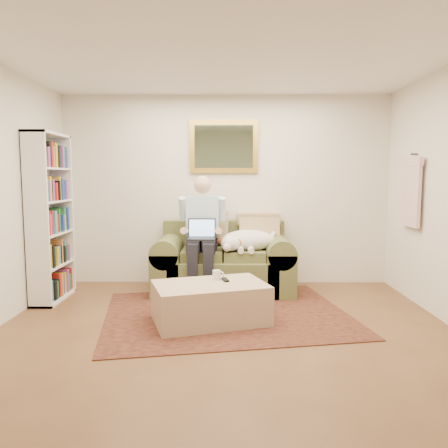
{
  "coord_description": "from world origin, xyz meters",
  "views": [
    {
      "loc": [
        0.03,
        -3.58,
        1.48
      ],
      "look_at": [
        -0.01,
        1.37,
        0.95
      ],
      "focal_mm": 35.0,
      "sensor_mm": 36.0,
      "label": 1
    }
  ],
  "objects_px": {
    "seated_man": "(202,236)",
    "coffee_mug": "(217,275)",
    "ottoman": "(210,303)",
    "sofa": "(223,268)",
    "sleeping_dog": "(248,240)",
    "bookshelf": "(50,218)",
    "laptop": "(202,234)"
  },
  "relations": [
    {
      "from": "seated_man",
      "to": "coffee_mug",
      "type": "bearing_deg",
      "value": -77.15
    },
    {
      "from": "seated_man",
      "to": "ottoman",
      "type": "relative_size",
      "value": 1.35
    },
    {
      "from": "sofa",
      "to": "sleeping_dog",
      "type": "relative_size",
      "value": 2.43
    },
    {
      "from": "seated_man",
      "to": "bookshelf",
      "type": "relative_size",
      "value": 0.75
    },
    {
      "from": "coffee_mug",
      "to": "bookshelf",
      "type": "distance_m",
      "value": 2.19
    },
    {
      "from": "sofa",
      "to": "bookshelf",
      "type": "xyz_separation_m",
      "value": [
        -2.07,
        -0.42,
        0.69
      ]
    },
    {
      "from": "sofa",
      "to": "seated_man",
      "type": "bearing_deg",
      "value": -148.55
    },
    {
      "from": "sofa",
      "to": "laptop",
      "type": "xyz_separation_m",
      "value": [
        -0.27,
        -0.23,
        0.48
      ]
    },
    {
      "from": "coffee_mug",
      "to": "laptop",
      "type": "bearing_deg",
      "value": 103.86
    },
    {
      "from": "ottoman",
      "to": "seated_man",
      "type": "bearing_deg",
      "value": 97.68
    },
    {
      "from": "sofa",
      "to": "seated_man",
      "type": "height_order",
      "value": "seated_man"
    },
    {
      "from": "bookshelf",
      "to": "sofa",
      "type": "bearing_deg",
      "value": 11.34
    },
    {
      "from": "seated_man",
      "to": "laptop",
      "type": "relative_size",
      "value": 4.33
    },
    {
      "from": "sofa",
      "to": "ottoman",
      "type": "relative_size",
      "value": 1.6
    },
    {
      "from": "seated_man",
      "to": "ottoman",
      "type": "height_order",
      "value": "seated_man"
    },
    {
      "from": "laptop",
      "to": "ottoman",
      "type": "height_order",
      "value": "laptop"
    },
    {
      "from": "coffee_mug",
      "to": "sofa",
      "type": "bearing_deg",
      "value": 86.78
    },
    {
      "from": "seated_man",
      "to": "bookshelf",
      "type": "bearing_deg",
      "value": -172.05
    },
    {
      "from": "bookshelf",
      "to": "laptop",
      "type": "bearing_deg",
      "value": 5.79
    },
    {
      "from": "laptop",
      "to": "seated_man",
      "type": "bearing_deg",
      "value": 90.0
    },
    {
      "from": "seated_man",
      "to": "sleeping_dog",
      "type": "relative_size",
      "value": 2.04
    },
    {
      "from": "sofa",
      "to": "laptop",
      "type": "height_order",
      "value": "laptop"
    },
    {
      "from": "sleeping_dog",
      "to": "sofa",
      "type": "bearing_deg",
      "value": 164.26
    },
    {
      "from": "ottoman",
      "to": "coffee_mug",
      "type": "xyz_separation_m",
      "value": [
        0.06,
        0.17,
        0.25
      ]
    },
    {
      "from": "sofa",
      "to": "coffee_mug",
      "type": "height_order",
      "value": "sofa"
    },
    {
      "from": "ottoman",
      "to": "sofa",
      "type": "bearing_deg",
      "value": 84.43
    },
    {
      "from": "seated_man",
      "to": "coffee_mug",
      "type": "height_order",
      "value": "seated_man"
    },
    {
      "from": "sleeping_dog",
      "to": "ottoman",
      "type": "bearing_deg",
      "value": -110.91
    },
    {
      "from": "laptop",
      "to": "coffee_mug",
      "type": "bearing_deg",
      "value": -76.14
    },
    {
      "from": "sleeping_dog",
      "to": "ottoman",
      "type": "distance_m",
      "value": 1.33
    },
    {
      "from": "sleeping_dog",
      "to": "coffee_mug",
      "type": "height_order",
      "value": "sleeping_dog"
    },
    {
      "from": "seated_man",
      "to": "ottoman",
      "type": "xyz_separation_m",
      "value": [
        0.15,
        -1.08,
        -0.55
      ]
    }
  ]
}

